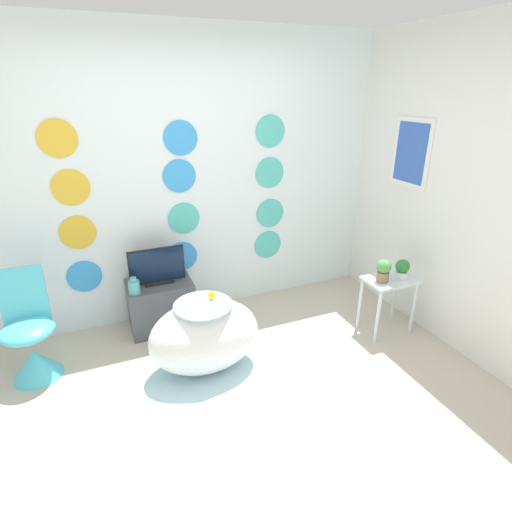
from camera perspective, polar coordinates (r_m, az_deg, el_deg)
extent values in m
plane|color=#BCB29E|center=(2.94, -1.30, -22.41)|extent=(12.00, 12.00, 0.00)
cube|color=white|center=(3.73, -10.90, 10.34)|extent=(4.91, 0.04, 2.60)
cylinder|color=#3899E5|center=(3.88, -23.31, -2.70)|extent=(0.30, 0.01, 0.30)
cylinder|color=#3899E5|center=(3.92, -10.52, -0.06)|extent=(0.30, 0.01, 0.30)
cylinder|color=#4CBFB2|center=(4.18, 1.69, 1.64)|extent=(0.30, 0.01, 0.30)
cylinder|color=gold|center=(3.73, -24.10, 3.08)|extent=(0.30, 0.01, 0.30)
cylinder|color=#4CBFB2|center=(3.80, -10.26, 5.31)|extent=(0.30, 0.01, 0.30)
cylinder|color=#4CBFB2|center=(4.08, 2.01, 6.13)|extent=(0.30, 0.01, 0.30)
cylinder|color=gold|center=(3.63, -24.95, 8.85)|extent=(0.30, 0.01, 0.30)
cylinder|color=#3899E5|center=(3.69, -10.95, 11.14)|extent=(0.30, 0.01, 0.30)
cylinder|color=#4CBFB2|center=(3.97, 1.96, 11.81)|extent=(0.30, 0.01, 0.30)
cylinder|color=gold|center=(3.57, -26.52, 14.79)|extent=(0.30, 0.01, 0.30)
cylinder|color=#3899E5|center=(3.65, -10.73, 16.23)|extent=(0.30, 0.01, 0.30)
cylinder|color=#4CBFB2|center=(3.92, 2.05, 17.38)|extent=(0.30, 0.01, 0.30)
cube|color=silver|center=(3.93, 21.93, 9.75)|extent=(0.04, 2.62, 2.60)
cube|color=white|center=(3.93, 21.33, 13.56)|extent=(0.02, 0.44, 0.60)
cube|color=#3359B2|center=(3.92, 21.22, 13.56)|extent=(0.01, 0.36, 0.52)
cube|color=silver|center=(3.27, -5.65, -16.89)|extent=(1.39, 0.91, 0.01)
ellipsoid|color=white|center=(3.20, -7.34, -11.29)|extent=(0.87, 0.54, 0.60)
cylinder|color=#B2DBEA|center=(3.06, -7.60, -6.97)|extent=(0.45, 0.45, 0.01)
sphere|color=yellow|center=(3.08, -6.37, -5.60)|extent=(0.06, 0.06, 0.06)
sphere|color=yellow|center=(3.06, -6.33, -5.33)|extent=(0.04, 0.04, 0.04)
cone|color=orange|center=(3.05, -6.25, -5.46)|extent=(0.02, 0.02, 0.02)
cone|color=#4CC6DB|center=(3.64, -28.89, -13.29)|extent=(0.36, 0.36, 0.23)
ellipsoid|color=#4CC6DB|center=(3.48, -29.84, -9.23)|extent=(0.38, 0.38, 0.13)
cube|color=#4CC6DB|center=(3.50, -30.35, -4.90)|extent=(0.33, 0.10, 0.45)
cube|color=#4C4C51|center=(3.83, -13.39, -6.78)|extent=(0.58, 0.40, 0.46)
cube|color=white|center=(3.63, -12.96, -7.08)|extent=(0.49, 0.01, 0.13)
cube|color=black|center=(3.72, -13.72, -3.58)|extent=(0.26, 0.12, 0.02)
cube|color=black|center=(3.66, -13.97, -1.28)|extent=(0.49, 0.01, 0.32)
cube|color=#0F1E38|center=(3.65, -13.95, -1.33)|extent=(0.47, 0.01, 0.30)
cylinder|color=#51B2AD|center=(3.57, -17.01, -4.29)|extent=(0.10, 0.10, 0.12)
cylinder|color=#51B2AD|center=(3.54, -17.15, -3.22)|extent=(0.05, 0.05, 0.03)
cube|color=silver|center=(3.74, 18.62, -3.29)|extent=(0.45, 0.31, 0.02)
cylinder|color=silver|center=(3.66, 17.00, -8.37)|extent=(0.03, 0.03, 0.50)
cylinder|color=silver|center=(3.90, 21.55, -6.97)|extent=(0.03, 0.03, 0.50)
cylinder|color=silver|center=(3.82, 14.63, -6.61)|extent=(0.03, 0.03, 0.50)
cylinder|color=silver|center=(4.06, 19.13, -5.38)|extent=(0.03, 0.03, 0.50)
cylinder|color=#8C6B4C|center=(3.64, 17.64, -2.83)|extent=(0.10, 0.10, 0.09)
sphere|color=#4C9E4C|center=(3.60, 17.83, -1.43)|extent=(0.12, 0.12, 0.12)
cylinder|color=white|center=(3.77, 20.05, -2.53)|extent=(0.11, 0.11, 0.06)
sphere|color=#2D7A38|center=(3.74, 20.22, -1.38)|extent=(0.12, 0.12, 0.12)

